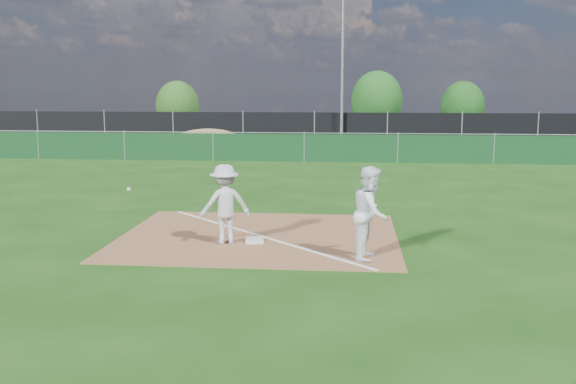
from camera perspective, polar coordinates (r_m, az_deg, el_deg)
The scene contains 17 objects.
ground at distance 22.87m, azimuth 0.56°, elevation 1.24°, with size 90.00×90.00×0.00m, color #16400D.
infield_dirt at distance 14.07m, azimuth -2.59°, elevation -3.94°, with size 6.00×5.00×0.02m, color brown.
foul_line at distance 14.07m, azimuth -2.59°, elevation -3.88°, with size 0.08×7.00×0.01m, color white.
green_fence at distance 27.75m, azimuth 1.45°, elevation 3.93°, with size 44.00×0.05×1.20m, color #0D3316.
dirt_mound at distance 31.93m, azimuth -7.12°, elevation 4.56°, with size 3.38×2.60×1.17m, color olive.
black_fence at distance 35.69m, azimuth 2.36°, elevation 5.64°, with size 46.00×0.04×1.80m, color black.
parking_lot at distance 40.73m, azimuth 2.74°, elevation 4.84°, with size 46.00×9.00×0.01m, color black.
light_pole at distance 35.26m, azimuth 4.85°, elevation 10.61°, with size 0.16×0.16×8.00m, color slate.
first_base at distance 13.50m, azimuth -3.00°, elevation -4.30°, with size 0.38×0.38×0.08m, color silver.
play_at_first at distance 13.31m, azimuth -5.64°, elevation -1.07°, with size 2.62×1.00×1.65m.
runner at distance 12.22m, azimuth 7.36°, elevation -1.84°, with size 0.86×0.67×1.78m, color white.
car_left at distance 40.28m, azimuth -6.27°, elevation 5.93°, with size 1.96×4.86×1.66m, color #9EA1A5.
car_mid at distance 40.18m, azimuth 2.24°, elevation 5.76°, with size 1.43×4.11×1.35m, color black.
car_right at distance 41.18m, azimuth 12.36°, elevation 5.67°, with size 1.97×4.84×1.41m, color black.
tree_left at distance 46.46m, azimuth -9.80°, elevation 7.58°, with size 3.05×3.05×3.61m.
tree_mid at distance 46.24m, azimuth 7.91°, elevation 8.06°, with size 3.63×3.63×4.31m.
tree_right at distance 46.63m, azimuth 15.25°, elevation 7.38°, with size 3.03×3.03×3.59m.
Camera 1 is at (1.93, -12.55, 3.27)m, focal length 40.00 mm.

